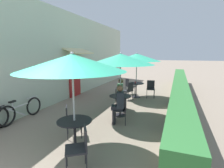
% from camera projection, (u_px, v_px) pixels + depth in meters
% --- Properties ---
extents(cafe_facade_wall, '(0.98, 14.04, 4.20)m').
position_uv_depth(cafe_facade_wall, '(77.00, 56.00, 9.47)').
color(cafe_facade_wall, '#B2C1AD').
rests_on(cafe_facade_wall, ground_plane).
extents(planter_hedge, '(0.60, 13.04, 1.01)m').
position_uv_depth(planter_hedge, '(180.00, 91.00, 7.93)').
color(planter_hedge, tan).
rests_on(planter_hedge, ground_plane).
extents(patio_table_near, '(0.78, 0.78, 0.74)m').
position_uv_depth(patio_table_near, '(75.00, 129.00, 3.96)').
color(patio_table_near, black).
rests_on(patio_table_near, ground_plane).
extents(patio_umbrella_near, '(2.33, 2.33, 2.26)m').
position_uv_depth(patio_umbrella_near, '(72.00, 63.00, 3.71)').
color(patio_umbrella_near, '#B7B7BC').
rests_on(patio_umbrella_near, ground_plane).
extents(cafe_chair_near_left, '(0.56, 0.56, 0.87)m').
position_uv_depth(cafe_chair_near_left, '(80.00, 145.00, 3.28)').
color(cafe_chair_near_left, '#232328').
rests_on(cafe_chair_near_left, ground_plane).
extents(cafe_chair_near_right, '(0.56, 0.56, 0.87)m').
position_uv_depth(cafe_chair_near_right, '(71.00, 118.00, 4.65)').
color(cafe_chair_near_right, '#232328').
rests_on(cafe_chair_near_right, ground_plane).
extents(patio_table_mid, '(0.78, 0.78, 0.74)m').
position_uv_depth(patio_table_mid, '(120.00, 101.00, 6.26)').
color(patio_table_mid, black).
rests_on(patio_table_mid, ground_plane).
extents(patio_umbrella_mid, '(2.33, 2.33, 2.26)m').
position_uv_depth(patio_umbrella_mid, '(121.00, 59.00, 6.00)').
color(patio_umbrella_mid, '#B7B7BC').
rests_on(patio_umbrella_mid, ground_plane).
extents(cafe_chair_mid_left, '(0.50, 0.50, 0.87)m').
position_uv_depth(cafe_chair_mid_left, '(122.00, 108.00, 5.54)').
color(cafe_chair_mid_left, '#232328').
rests_on(cafe_chair_mid_left, ground_plane).
extents(seated_patron_mid_left, '(0.48, 0.42, 1.25)m').
position_uv_depth(seated_patron_mid_left, '(119.00, 103.00, 5.52)').
color(seated_patron_mid_left, '#23232D').
rests_on(seated_patron_mid_left, ground_plane).
extents(cafe_chair_mid_right, '(0.50, 0.50, 0.87)m').
position_uv_depth(cafe_chair_mid_right, '(119.00, 97.00, 6.99)').
color(cafe_chair_mid_right, '#232328').
rests_on(cafe_chair_mid_right, ground_plane).
extents(seated_patron_mid_right, '(0.48, 0.42, 1.25)m').
position_uv_depth(seated_patron_mid_right, '(122.00, 93.00, 6.95)').
color(seated_patron_mid_right, '#23232D').
rests_on(seated_patron_mid_right, ground_plane).
extents(coffee_cup_mid, '(0.07, 0.07, 0.09)m').
position_uv_depth(coffee_cup_mid, '(118.00, 94.00, 6.31)').
color(coffee_cup_mid, white).
rests_on(coffee_cup_mid, patio_table_mid).
extents(patio_table_far, '(0.78, 0.78, 0.74)m').
position_uv_depth(patio_table_far, '(136.00, 87.00, 8.92)').
color(patio_table_far, black).
rests_on(patio_table_far, ground_plane).
extents(patio_umbrella_far, '(2.33, 2.33, 2.26)m').
position_uv_depth(patio_umbrella_far, '(137.00, 57.00, 8.66)').
color(patio_umbrella_far, '#B7B7BC').
rests_on(patio_umbrella_far, ground_plane).
extents(cafe_chair_far_left, '(0.46, 0.46, 0.87)m').
position_uv_depth(cafe_chair_far_left, '(151.00, 88.00, 8.85)').
color(cafe_chair_far_left, '#232328').
rests_on(cafe_chair_far_left, ground_plane).
extents(cafe_chair_far_right, '(0.56, 0.56, 0.87)m').
position_uv_depth(cafe_chair_far_right, '(129.00, 85.00, 9.58)').
color(cafe_chair_far_right, '#232328').
rests_on(cafe_chair_far_right, ground_plane).
extents(cafe_chair_far_back, '(0.52, 0.52, 0.87)m').
position_uv_depth(cafe_chair_far_back, '(129.00, 90.00, 8.33)').
color(cafe_chair_far_back, '#232328').
rests_on(cafe_chair_far_back, ground_plane).
extents(coffee_cup_far, '(0.07, 0.07, 0.09)m').
position_uv_depth(coffee_cup_far, '(135.00, 82.00, 8.83)').
color(coffee_cup_far, '#B73D3D').
rests_on(coffee_cup_far, patio_table_far).
extents(bicycle_second, '(0.10, 1.77, 0.75)m').
position_uv_depth(bicycle_second, '(21.00, 110.00, 5.83)').
color(bicycle_second, black).
rests_on(bicycle_second, ground_plane).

